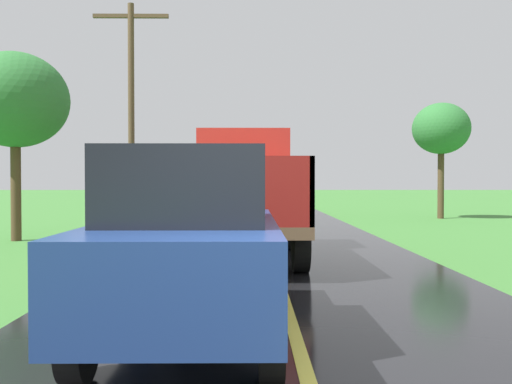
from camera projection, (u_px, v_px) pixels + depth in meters
name	position (u px, v px, depth m)	size (l,w,h in m)	color
banana_truck_near	(244.00, 191.00, 12.21)	(2.38, 5.82, 2.80)	#2D2D30
banana_truck_far	(248.00, 185.00, 27.42)	(2.38, 5.81, 2.80)	#2D2D30
utility_pole_roadside	(131.00, 108.00, 17.71)	(2.41, 0.20, 7.37)	brown
roadside_tree_near_left	(15.00, 101.00, 15.54)	(2.97, 2.97, 5.31)	#4C3823
roadside_tree_mid_right	(441.00, 129.00, 24.76)	(2.55, 2.55, 5.19)	#4C3823
following_car	(191.00, 242.00, 5.61)	(1.74, 4.10, 1.92)	navy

